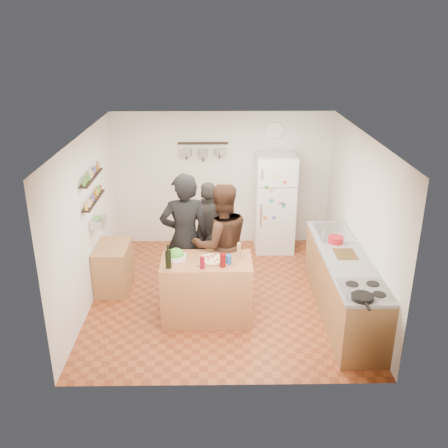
{
  "coord_description": "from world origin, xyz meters",
  "views": [
    {
      "loc": [
        -0.1,
        -6.82,
        3.91
      ],
      "look_at": [
        0.0,
        0.1,
        1.15
      ],
      "focal_mm": 40.0,
      "sensor_mm": 36.0,
      "label": 1
    }
  ],
  "objects_px": {
    "fridge": "(275,203)",
    "pepper_mill": "(239,252)",
    "salad_bowl": "(176,257)",
    "person_center": "(221,244)",
    "prep_island": "(207,289)",
    "counter_run": "(343,286)",
    "side_table": "(114,267)",
    "wine_bottle": "(168,259)",
    "wall_clock": "(275,131)",
    "salt_canister": "(229,260)",
    "person_left": "(185,238)",
    "skillet": "(363,297)",
    "person_back": "(210,234)",
    "red_bowl": "(336,240)"
  },
  "relations": [
    {
      "from": "person_back",
      "to": "counter_run",
      "type": "distance_m",
      "value": 2.2
    },
    {
      "from": "prep_island",
      "to": "side_table",
      "type": "bearing_deg",
      "value": 149.07
    },
    {
      "from": "prep_island",
      "to": "person_back",
      "type": "distance_m",
      "value": 1.15
    },
    {
      "from": "wine_bottle",
      "to": "wall_clock",
      "type": "bearing_deg",
      "value": 59.92
    },
    {
      "from": "person_left",
      "to": "skillet",
      "type": "relative_size",
      "value": 7.51
    },
    {
      "from": "prep_island",
      "to": "counter_run",
      "type": "height_order",
      "value": "prep_island"
    },
    {
      "from": "salt_canister",
      "to": "person_left",
      "type": "height_order",
      "value": "person_left"
    },
    {
      "from": "counter_run",
      "to": "salad_bowl",
      "type": "bearing_deg",
      "value": -179.1
    },
    {
      "from": "salad_bowl",
      "to": "fridge",
      "type": "distance_m",
      "value": 2.85
    },
    {
      "from": "counter_run",
      "to": "fridge",
      "type": "xyz_separation_m",
      "value": [
        -0.75,
        2.3,
        0.45
      ]
    },
    {
      "from": "person_left",
      "to": "skillet",
      "type": "bearing_deg",
      "value": 134.13
    },
    {
      "from": "person_left",
      "to": "red_bowl",
      "type": "distance_m",
      "value": 2.23
    },
    {
      "from": "person_center",
      "to": "side_table",
      "type": "relative_size",
      "value": 2.31
    },
    {
      "from": "prep_island",
      "to": "salt_canister",
      "type": "height_order",
      "value": "salt_canister"
    },
    {
      "from": "salt_canister",
      "to": "person_back",
      "type": "bearing_deg",
      "value": 102.68
    },
    {
      "from": "person_center",
      "to": "prep_island",
      "type": "bearing_deg",
      "value": 51.98
    },
    {
      "from": "salt_canister",
      "to": "person_center",
      "type": "height_order",
      "value": "person_center"
    },
    {
      "from": "person_left",
      "to": "fridge",
      "type": "xyz_separation_m",
      "value": [
        1.53,
        1.82,
        -0.1
      ]
    },
    {
      "from": "fridge",
      "to": "wall_clock",
      "type": "xyz_separation_m",
      "value": [
        0.0,
        0.33,
        1.25
      ]
    },
    {
      "from": "red_bowl",
      "to": "pepper_mill",
      "type": "bearing_deg",
      "value": -161.04
    },
    {
      "from": "pepper_mill",
      "to": "skillet",
      "type": "bearing_deg",
      "value": -39.18
    },
    {
      "from": "salt_canister",
      "to": "red_bowl",
      "type": "bearing_deg",
      "value": 22.66
    },
    {
      "from": "salad_bowl",
      "to": "side_table",
      "type": "bearing_deg",
      "value": 141.76
    },
    {
      "from": "wine_bottle",
      "to": "person_left",
      "type": "xyz_separation_m",
      "value": [
        0.17,
        0.79,
        -0.04
      ]
    },
    {
      "from": "wine_bottle",
      "to": "counter_run",
      "type": "bearing_deg",
      "value": 7.15
    },
    {
      "from": "wall_clock",
      "to": "side_table",
      "type": "relative_size",
      "value": 0.37
    },
    {
      "from": "salt_canister",
      "to": "skillet",
      "type": "height_order",
      "value": "salt_canister"
    },
    {
      "from": "prep_island",
      "to": "person_back",
      "type": "relative_size",
      "value": 0.74
    },
    {
      "from": "fridge",
      "to": "pepper_mill",
      "type": "bearing_deg",
      "value": -107.83
    },
    {
      "from": "person_center",
      "to": "skillet",
      "type": "relative_size",
      "value": 6.97
    },
    {
      "from": "person_back",
      "to": "salad_bowl",
      "type": "bearing_deg",
      "value": 61.16
    },
    {
      "from": "side_table",
      "to": "counter_run",
      "type": "bearing_deg",
      "value": -13.16
    },
    {
      "from": "wine_bottle",
      "to": "pepper_mill",
      "type": "distance_m",
      "value": 0.99
    },
    {
      "from": "wall_clock",
      "to": "person_center",
      "type": "bearing_deg",
      "value": -114.19
    },
    {
      "from": "person_back",
      "to": "red_bowl",
      "type": "distance_m",
      "value": 1.95
    },
    {
      "from": "fridge",
      "to": "person_back",
      "type": "bearing_deg",
      "value": -131.75
    },
    {
      "from": "counter_run",
      "to": "side_table",
      "type": "distance_m",
      "value": 3.53
    },
    {
      "from": "pepper_mill",
      "to": "skillet",
      "type": "distance_m",
      "value": 1.81
    },
    {
      "from": "salad_bowl",
      "to": "pepper_mill",
      "type": "distance_m",
      "value": 0.87
    },
    {
      "from": "wine_bottle",
      "to": "pepper_mill",
      "type": "bearing_deg",
      "value": 15.87
    },
    {
      "from": "fridge",
      "to": "wine_bottle",
      "type": "bearing_deg",
      "value": -123.13
    },
    {
      "from": "red_bowl",
      "to": "person_left",
      "type": "bearing_deg",
      "value": 179.5
    },
    {
      "from": "salt_canister",
      "to": "fridge",
      "type": "xyz_separation_m",
      "value": [
        0.9,
        2.51,
        -0.07
      ]
    },
    {
      "from": "skillet",
      "to": "side_table",
      "type": "height_order",
      "value": "skillet"
    },
    {
      "from": "red_bowl",
      "to": "wall_clock",
      "type": "height_order",
      "value": "wall_clock"
    },
    {
      "from": "salt_canister",
      "to": "wall_clock",
      "type": "height_order",
      "value": "wall_clock"
    },
    {
      "from": "skillet",
      "to": "side_table",
      "type": "bearing_deg",
      "value": 149.28
    },
    {
      "from": "prep_island",
      "to": "pepper_mill",
      "type": "distance_m",
      "value": 0.71
    },
    {
      "from": "salad_bowl",
      "to": "wine_bottle",
      "type": "height_order",
      "value": "wine_bottle"
    },
    {
      "from": "person_back",
      "to": "wine_bottle",
      "type": "bearing_deg",
      "value": 62.61
    }
  ]
}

